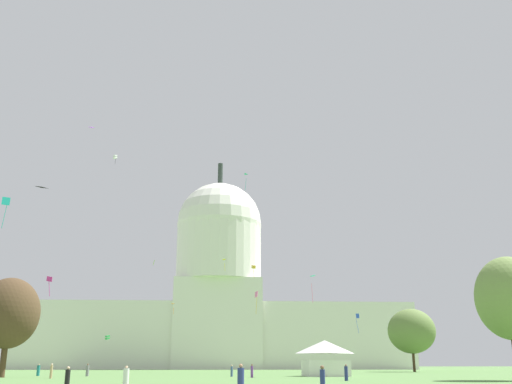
{
  "coord_description": "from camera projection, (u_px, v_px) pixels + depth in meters",
  "views": [
    {
      "loc": [
        -2.66,
        -36.39,
        1.71
      ],
      "look_at": [
        4.86,
        80.31,
        36.49
      ],
      "focal_mm": 40.66,
      "sensor_mm": 36.0,
      "label": 1
    }
  ],
  "objects": [
    {
      "name": "kite_lime_mid",
      "position": [
        154.0,
        263.0,
        154.55
      ],
      "size": [
        0.51,
        0.77,
        1.34
      ],
      "rotation": [
        0.0,
        0.0,
        1.03
      ],
      "color": "#8CD133"
    },
    {
      "name": "kite_green_low",
      "position": [
        107.0,
        337.0,
        165.69
      ],
      "size": [
        1.47,
        1.46,
        1.26
      ],
      "rotation": [
        0.0,
        0.0,
        5.42
      ],
      "color": "green"
    },
    {
      "name": "person_white_near_tree_west",
      "position": [
        126.0,
        377.0,
        46.55
      ],
      "size": [
        0.58,
        0.58,
        1.58
      ],
      "rotation": [
        0.0,
        0.0,
        1.87
      ],
      "color": "silver",
      "rests_on": "ground_plane"
    },
    {
      "name": "kite_turquoise_mid",
      "position": [
        6.0,
        204.0,
        81.58
      ],
      "size": [
        1.04,
        0.59,
        4.51
      ],
      "rotation": [
        0.0,
        0.0,
        5.85
      ],
      "color": "teal"
    },
    {
      "name": "kite_yellow_mid",
      "position": [
        226.0,
        261.0,
        133.76
      ],
      "size": [
        1.24,
        1.34,
        2.52
      ],
      "rotation": [
        0.0,
        0.0,
        1.11
      ],
      "color": "yellow"
    },
    {
      "name": "tree_west_near",
      "position": [
        9.0,
        313.0,
        78.8
      ],
      "size": [
        10.66,
        10.3,
        13.15
      ],
      "color": "#4C3823",
      "rests_on": "ground_plane"
    },
    {
      "name": "person_denim_deep_crowd",
      "position": [
        232.0,
        371.0,
        81.93
      ],
      "size": [
        0.44,
        0.44,
        1.61
      ],
      "rotation": [
        0.0,
        0.0,
        3.65
      ],
      "color": "#3D5684",
      "rests_on": "ground_plane"
    },
    {
      "name": "kite_pink_low",
      "position": [
        256.0,
        297.0,
        110.68
      ],
      "size": [
        0.65,
        1.01,
        4.33
      ],
      "rotation": [
        0.0,
        0.0,
        4.59
      ],
      "color": "pink"
    },
    {
      "name": "kite_gold_mid",
      "position": [
        254.0,
        267.0,
        165.96
      ],
      "size": [
        1.23,
        1.27,
        3.74
      ],
      "rotation": [
        0.0,
        0.0,
        3.52
      ],
      "color": "gold"
    },
    {
      "name": "tree_east_mid",
      "position": [
        412.0,
        331.0,
        132.41
      ],
      "size": [
        12.2,
        11.18,
        13.94
      ],
      "color": "#42301E",
      "rests_on": "ground_plane"
    },
    {
      "name": "tree_east_far",
      "position": [
        510.0,
        298.0,
        64.3
      ],
      "size": [
        10.87,
        10.87,
        13.37
      ],
      "color": "#4C3823",
      "rests_on": "ground_plane"
    },
    {
      "name": "kite_black_mid",
      "position": [
        40.0,
        190.0,
        79.55
      ],
      "size": [
        1.56,
        1.37,
        0.24
      ],
      "rotation": [
        0.0,
        0.0,
        3.75
      ],
      "color": "black"
    },
    {
      "name": "kite_white_high",
      "position": [
        115.0,
        157.0,
        168.37
      ],
      "size": [
        1.3,
        1.3,
        2.77
      ],
      "rotation": [
        0.0,
        0.0,
        2.36
      ],
      "color": "white"
    },
    {
      "name": "person_grey_back_left",
      "position": [
        87.0,
        371.0,
        84.21
      ],
      "size": [
        0.5,
        0.5,
        1.76
      ],
      "rotation": [
        0.0,
        0.0,
        6.18
      ],
      "color": "gray",
      "rests_on": "ground_plane"
    },
    {
      "name": "person_navy_near_tree_east",
      "position": [
        346.0,
        373.0,
        61.3
      ],
      "size": [
        0.49,
        0.49,
        1.69
      ],
      "rotation": [
        0.0,
        0.0,
        2.69
      ],
      "color": "navy",
      "rests_on": "ground_plane"
    },
    {
      "name": "person_navy_mid_center",
      "position": [
        241.0,
        379.0,
        37.47
      ],
      "size": [
        0.46,
        0.46,
        1.72
      ],
      "rotation": [
        0.0,
        0.0,
        1.5
      ],
      "color": "navy",
      "rests_on": "ground_plane"
    },
    {
      "name": "capitol_building",
      "position": [
        218.0,
        297.0,
        200.44
      ],
      "size": [
        131.21,
        30.15,
        72.85
      ],
      "color": "silver",
      "rests_on": "ground_plane"
    },
    {
      "name": "event_tent",
      "position": [
        325.0,
        358.0,
        84.77
      ],
      "size": [
        6.44,
        7.46,
        5.06
      ],
      "rotation": [
        0.0,
        0.0,
        0.02
      ],
      "color": "white",
      "rests_on": "ground_plane"
    },
    {
      "name": "kite_magenta_low",
      "position": [
        49.0,
        281.0,
        85.55
      ],
      "size": [
        0.93,
        0.42,
        2.96
      ],
      "rotation": [
        0.0,
        0.0,
        2.17
      ],
      "color": "#D1339E"
    },
    {
      "name": "kite_turquoise_high",
      "position": [
        248.0,
        177.0,
        132.71
      ],
      "size": [
        1.21,
        1.17,
        3.44
      ],
      "rotation": [
        0.0,
        0.0,
        1.63
      ],
      "color": "teal"
    },
    {
      "name": "kite_cyan_low",
      "position": [
        310.0,
        280.0,
        81.5
      ],
      "size": [
        0.97,
        1.57,
        3.47
      ],
      "rotation": [
        0.0,
        0.0,
        4.93
      ],
      "color": "#33BCDB"
    },
    {
      "name": "kite_blue_low",
      "position": [
        358.0,
        318.0,
        132.94
      ],
      "size": [
        0.85,
        0.34,
        4.42
      ],
      "rotation": [
        0.0,
        0.0,
        5.69
      ],
      "color": "blue"
    },
    {
      "name": "person_black_mid_left",
      "position": [
        67.0,
        377.0,
        45.4
      ],
      "size": [
        0.39,
        0.39,
        1.53
      ],
      "rotation": [
        0.0,
        0.0,
        0.0
      ],
      "color": "black",
      "rests_on": "ground_plane"
    },
    {
      "name": "kite_violet_high",
      "position": [
        91.0,
        129.0,
        111.21
      ],
      "size": [
        1.16,
        0.82,
        0.32
      ],
      "rotation": [
        0.0,
        0.0,
        0.29
      ],
      "color": "purple"
    },
    {
      "name": "person_purple_front_left",
      "position": [
        252.0,
        371.0,
        75.88
      ],
      "size": [
        0.44,
        0.44,
        1.7
      ],
      "rotation": [
        0.0,
        0.0,
        1.16
      ],
      "color": "#703D93",
      "rests_on": "ground_plane"
    },
    {
      "name": "person_navy_mid_right",
      "position": [
        323.0,
        379.0,
        38.41
      ],
      "size": [
        0.45,
        0.45,
        1.62
      ],
      "rotation": [
        0.0,
        0.0,
        1.13
      ],
      "color": "navy",
      "rests_on": "ground_plane"
    },
    {
      "name": "kite_orange_low",
      "position": [
        175.0,
        305.0,
        150.09
      ],
      "size": [
        1.14,
        1.55,
        2.46
      ],
      "rotation": [
        0.0,
        0.0,
        1.2
      ],
      "color": "orange"
    },
    {
      "name": "person_tan_aisle_center",
      "position": [
        51.0,
        371.0,
        71.29
      ],
      "size": [
        0.42,
        0.42,
        1.77
      ],
      "rotation": [
        0.0,
        0.0,
        0.42
      ],
      "color": "tan",
      "rests_on": "ground_plane"
    },
    {
      "name": "person_teal_lawn_far_left",
      "position": [
        38.0,
        370.0,
        86.87
      ],
      "size": [
        0.48,
        0.48,
        1.73
      ],
      "rotation": [
        0.0,
        0.0,
        3.1
      ],
      "color": "#1E757A",
      "rests_on": "ground_plane"
    }
  ]
}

